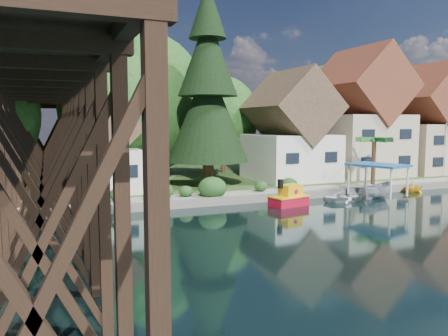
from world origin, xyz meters
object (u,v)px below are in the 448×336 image
(boat_white_a, at_px, (347,196))
(flagpole, at_px, (447,135))
(house_left, at_px, (290,133))
(house_center, at_px, (360,121))
(boat_yellow, at_px, (413,186))
(trestle_bridge, at_px, (41,138))
(tugboat, at_px, (289,197))
(boat_canopy, at_px, (377,184))
(conifer, at_px, (208,89))
(palm_tree, at_px, (374,141))
(house_right, at_px, (425,126))
(shed, at_px, (109,152))

(boat_white_a, bearing_deg, flagpole, -76.44)
(house_left, height_order, house_center, house_center)
(boat_yellow, bearing_deg, trestle_bridge, 97.39)
(boat_white_a, bearing_deg, tugboat, 86.95)
(boat_canopy, distance_m, boat_yellow, 5.45)
(flagpole, bearing_deg, boat_yellow, -153.47)
(conifer, relative_size, boat_canopy, 3.55)
(house_left, xyz_separation_m, tugboat, (-6.09, -10.21, -4.50))
(palm_tree, relative_size, boat_canopy, 0.91)
(tugboat, bearing_deg, trestle_bridge, -177.90)
(trestle_bridge, height_order, boat_canopy, trestle_bridge)
(house_left, height_order, boat_yellow, house_left)
(boat_white_a, bearing_deg, trestle_bridge, 87.06)
(flagpole, bearing_deg, boat_canopy, -157.83)
(boat_white_a, xyz_separation_m, boat_canopy, (3.02, -0.01, 0.81))
(house_left, xyz_separation_m, house_right, (18.00, 0.00, 0.64))
(flagpole, bearing_deg, conifer, 173.64)
(house_right, bearing_deg, shed, -177.61)
(house_left, relative_size, shed, 1.40)
(house_center, bearing_deg, boat_yellow, -98.51)
(house_left, bearing_deg, conifer, -172.10)
(shed, bearing_deg, trestle_bridge, -118.19)
(conifer, bearing_deg, shed, -178.59)
(trestle_bridge, height_order, flagpole, trestle_bridge)
(flagpole, distance_m, tugboat, 23.98)
(shed, distance_m, boat_canopy, 22.23)
(house_left, xyz_separation_m, house_center, (9.00, 0.50, 1.28))
(house_center, height_order, palm_tree, house_center)
(trestle_bridge, bearing_deg, conifer, 34.78)
(flagpole, height_order, tugboat, flagpole)
(house_right, xyz_separation_m, conifer, (-27.26, -1.29, 3.41))
(trestle_bridge, relative_size, boat_canopy, 8.69)
(boat_yellow, bearing_deg, house_center, -5.04)
(boat_yellow, bearing_deg, boat_canopy, 107.41)
(boat_yellow, bearing_deg, house_left, 44.58)
(trestle_bridge, height_order, house_right, house_right)
(boat_yellow, bearing_deg, tugboat, 99.62)
(boat_yellow, bearing_deg, flagpole, -60.00)
(palm_tree, xyz_separation_m, boat_white_a, (-5.64, -3.53, -4.14))
(trestle_bridge, bearing_deg, boat_white_a, 2.07)
(shed, distance_m, boat_yellow, 26.82)
(tugboat, bearing_deg, boat_yellow, 6.15)
(trestle_bridge, height_order, boat_yellow, trestle_bridge)
(house_left, height_order, boat_white_a, house_left)
(house_center, bearing_deg, conifer, -174.42)
(shed, relative_size, tugboat, 2.45)
(boat_canopy, bearing_deg, house_left, 103.24)
(conifer, relative_size, tugboat, 5.63)
(house_center, relative_size, flagpole, 1.96)
(tugboat, height_order, boat_yellow, tugboat)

